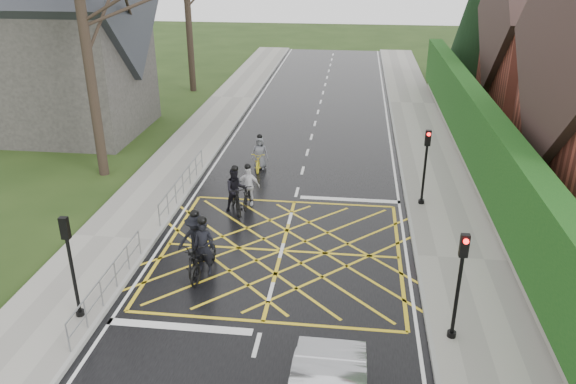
% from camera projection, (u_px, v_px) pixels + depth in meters
% --- Properties ---
extents(ground, '(120.00, 120.00, 0.00)m').
position_uv_depth(ground, '(282.00, 251.00, 19.31)').
color(ground, black).
rests_on(ground, ground).
extents(road, '(9.00, 80.00, 0.01)m').
position_uv_depth(road, '(282.00, 251.00, 19.31)').
color(road, black).
rests_on(road, ground).
extents(sidewalk_right, '(3.00, 80.00, 0.15)m').
position_uv_depth(sidewalk_right, '(460.00, 260.00, 18.62)').
color(sidewalk_right, gray).
rests_on(sidewalk_right, ground).
extents(sidewalk_left, '(3.00, 80.00, 0.15)m').
position_uv_depth(sidewalk_left, '(115.00, 239.00, 19.94)').
color(sidewalk_left, gray).
rests_on(sidewalk_left, ground).
extents(stone_wall, '(0.50, 38.00, 0.70)m').
position_uv_depth(stone_wall, '(481.00, 184.00, 23.76)').
color(stone_wall, slate).
rests_on(stone_wall, ground).
extents(hedge, '(0.90, 38.00, 2.80)m').
position_uv_depth(hedge, '(487.00, 145.00, 23.05)').
color(hedge, '#103B11').
rests_on(hedge, stone_wall).
extents(house_far, '(9.80, 8.80, 10.30)m').
position_uv_depth(house_far, '(576.00, 45.00, 32.25)').
color(house_far, brown).
rests_on(house_far, ground).
extents(conifer, '(4.60, 4.60, 10.00)m').
position_uv_depth(conifer, '(480.00, 16.00, 39.70)').
color(conifer, black).
rests_on(conifer, ground).
extents(church, '(8.80, 7.80, 11.00)m').
position_uv_depth(church, '(58.00, 42.00, 29.69)').
color(church, '#2D2B28').
rests_on(church, ground).
extents(railing_south, '(0.05, 5.04, 1.03)m').
position_uv_depth(railing_south, '(108.00, 278.00, 16.33)').
color(railing_south, slate).
rests_on(railing_south, ground).
extents(railing_north, '(0.05, 6.04, 1.03)m').
position_uv_depth(railing_north, '(183.00, 179.00, 23.14)').
color(railing_north, slate).
rests_on(railing_north, ground).
extents(traffic_light_ne, '(0.24, 0.31, 3.21)m').
position_uv_depth(traffic_light_ne, '(425.00, 168.00, 21.89)').
color(traffic_light_ne, black).
rests_on(traffic_light_ne, ground).
extents(traffic_light_se, '(0.24, 0.31, 3.21)m').
position_uv_depth(traffic_light_se, '(458.00, 288.00, 14.26)').
color(traffic_light_se, black).
rests_on(traffic_light_se, ground).
extents(traffic_light_sw, '(0.24, 0.31, 3.21)m').
position_uv_depth(traffic_light_sw, '(72.00, 269.00, 15.12)').
color(traffic_light_sw, black).
rests_on(traffic_light_sw, ground).
extents(cyclist_rear, '(0.94, 2.15, 2.02)m').
position_uv_depth(cyclist_rear, '(204.00, 256.00, 17.71)').
color(cyclist_rear, black).
rests_on(cyclist_rear, ground).
extents(cyclist_back, '(1.24, 1.97, 1.91)m').
position_uv_depth(cyclist_back, '(236.00, 194.00, 21.93)').
color(cyclist_back, black).
rests_on(cyclist_back, ground).
extents(cyclist_mid, '(1.26, 2.15, 2.04)m').
position_uv_depth(cyclist_mid, '(196.00, 246.00, 18.08)').
color(cyclist_mid, black).
rests_on(cyclist_mid, ground).
extents(cyclist_front, '(0.95, 1.75, 1.76)m').
position_uv_depth(cyclist_front, '(248.00, 190.00, 22.47)').
color(cyclist_front, black).
rests_on(cyclist_front, ground).
extents(cyclist_lead, '(0.77, 1.76, 1.70)m').
position_uv_depth(cyclist_lead, '(260.00, 157.00, 26.09)').
color(cyclist_lead, gold).
rests_on(cyclist_lead, ground).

